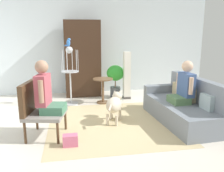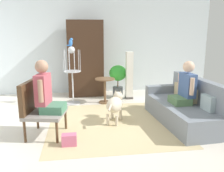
{
  "view_description": "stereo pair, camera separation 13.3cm",
  "coord_description": "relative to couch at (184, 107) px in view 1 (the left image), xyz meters",
  "views": [
    {
      "loc": [
        -0.69,
        -4.43,
        1.79
      ],
      "look_at": [
        0.04,
        -0.25,
        0.83
      ],
      "focal_mm": 37.88,
      "sensor_mm": 36.0,
      "label": 1
    },
    {
      "loc": [
        -0.56,
        -4.45,
        1.79
      ],
      "look_at": [
        0.04,
        -0.25,
        0.83
      ],
      "focal_mm": 37.88,
      "sensor_mm": 36.0,
      "label": 2
    }
  ],
  "objects": [
    {
      "name": "couch",
      "position": [
        0.0,
        0.0,
        0.0
      ],
      "size": [
        1.01,
        2.01,
        0.89
      ],
      "color": "slate",
      "rests_on": "ground"
    },
    {
      "name": "round_end_table",
      "position": [
        -1.46,
        1.56,
        0.11
      ],
      "size": [
        0.51,
        0.51,
        0.64
      ],
      "color": "brown",
      "rests_on": "ground"
    },
    {
      "name": "column_lamp",
      "position": [
        -0.76,
        1.88,
        0.33
      ],
      "size": [
        0.2,
        0.2,
        1.29
      ],
      "color": "#4C4742",
      "rests_on": "ground"
    },
    {
      "name": "ground_plane",
      "position": [
        -1.56,
        0.14,
        -0.3
      ],
      "size": [
        7.64,
        7.64,
        0.0
      ],
      "primitive_type": "plane",
      "color": "beige"
    },
    {
      "name": "potted_plant",
      "position": [
        -1.03,
        2.08,
        0.28
      ],
      "size": [
        0.48,
        0.48,
        0.9
      ],
      "color": "#4C5156",
      "rests_on": "ground"
    },
    {
      "name": "dog",
      "position": [
        -1.41,
        0.22,
        0.07
      ],
      "size": [
        0.47,
        0.78,
        0.6
      ],
      "color": "beige",
      "rests_on": "ground"
    },
    {
      "name": "area_rug",
      "position": [
        -1.46,
        0.12,
        -0.3
      ],
      "size": [
        2.51,
        2.57,
        0.01
      ],
      "primitive_type": "cube",
      "color": "#C6B284",
      "rests_on": "ground"
    },
    {
      "name": "bird_cage_stand",
      "position": [
        -2.27,
        1.58,
        0.48
      ],
      "size": [
        0.43,
        0.43,
        1.46
      ],
      "color": "silver",
      "rests_on": "ground"
    },
    {
      "name": "person_on_armchair",
      "position": [
        -2.68,
        -0.27,
        0.5
      ],
      "size": [
        0.51,
        0.54,
        0.9
      ],
      "color": "#437B5D"
    },
    {
      "name": "handbag",
      "position": [
        -2.3,
        -0.72,
        -0.21
      ],
      "size": [
        0.24,
        0.15,
        0.19
      ],
      "primitive_type": "cube",
      "color": "#D8668C",
      "rests_on": "ground"
    },
    {
      "name": "person_on_couch",
      "position": [
        -0.04,
        -0.03,
        0.45
      ],
      "size": [
        0.44,
        0.55,
        0.85
      ],
      "color": "#557B4E"
    },
    {
      "name": "armoire_cabinet",
      "position": [
        -1.91,
        2.45,
        0.76
      ],
      "size": [
        0.99,
        0.56,
        2.12
      ],
      "primitive_type": "cube",
      "color": "#382316",
      "rests_on": "ground"
    },
    {
      "name": "back_wall",
      "position": [
        -1.56,
        2.86,
        1.09
      ],
      "size": [
        6.97,
        0.12,
        2.79
      ],
      "primitive_type": "cube",
      "color": "silver",
      "rests_on": "ground"
    },
    {
      "name": "armchair",
      "position": [
        -2.84,
        -0.24,
        0.24
      ],
      "size": [
        0.76,
        0.8,
        0.97
      ],
      "color": "#4C331E",
      "rests_on": "ground"
    },
    {
      "name": "parrot",
      "position": [
        -2.28,
        1.58,
        1.25
      ],
      "size": [
        0.17,
        0.1,
        0.2
      ],
      "color": "blue",
      "rests_on": "bird_cage_stand"
    }
  ]
}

